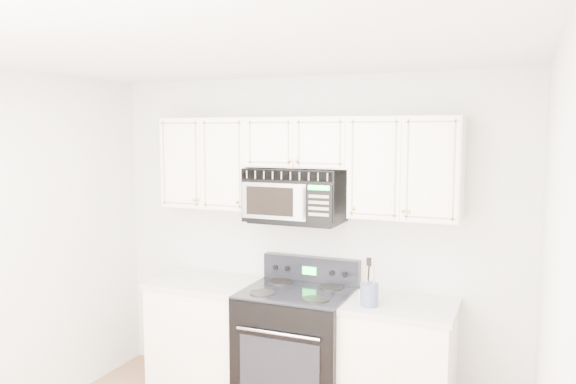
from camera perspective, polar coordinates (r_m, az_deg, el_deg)
The scene contains 9 objects.
room at distance 3.12m, azimuth -9.39°, elevation -9.95°, with size 3.51×3.51×2.61m.
base_cabinet_left at distance 4.96m, azimuth -8.20°, elevation -14.37°, with size 0.86×0.65×0.92m.
base_cabinet_right at distance 4.41m, azimuth 10.83°, elevation -17.11°, with size 0.86×0.65×0.92m.
range at distance 4.56m, azimuth 0.95°, elevation -15.40°, with size 0.82×0.74×1.14m.
upper_cabinets at distance 4.42m, azimuth 1.43°, elevation 3.24°, with size 2.44×0.37×0.75m.
microwave at distance 4.43m, azimuth 0.72°, elevation -0.29°, with size 0.76×0.43×0.42m.
utensil_crock at distance 4.10m, azimuth 8.25°, elevation -10.18°, with size 0.13×0.13×0.35m.
shaker_salt at distance 4.20m, azimuth 8.07°, elevation -10.33°, with size 0.04×0.04×0.10m.
shaker_pepper at distance 4.27m, azimuth 7.44°, elevation -10.14°, with size 0.04×0.04×0.09m.
Camera 1 is at (1.60, -2.53, 2.16)m, focal length 35.00 mm.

